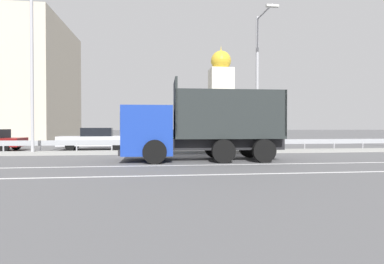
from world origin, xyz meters
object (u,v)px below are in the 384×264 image
object	(u,v)px
street_lamp_1	(31,51)
median_road_sign	(148,131)
street_lamp_2	(258,76)
church_tower	(221,95)
dump_truck	(183,132)
parked_car_4	(96,139)
parked_car_5	(170,139)

from	to	relation	value
street_lamp_1	median_road_sign	bearing A→B (deg)	1.54
street_lamp_2	church_tower	distance (m)	29.93
median_road_sign	church_tower	size ratio (longest dim) A/B	0.17
dump_truck	street_lamp_2	size ratio (longest dim) A/B	0.91
street_lamp_1	church_tower	bearing A→B (deg)	59.71
dump_truck	median_road_sign	world-z (taller)	dump_truck
median_road_sign	church_tower	distance (m)	31.72
street_lamp_1	parked_car_4	distance (m)	6.94
median_road_sign	church_tower	bearing A→B (deg)	69.88
dump_truck	parked_car_4	world-z (taller)	dump_truck
church_tower	parked_car_4	bearing A→B (deg)	-119.43
dump_truck	church_tower	world-z (taller)	church_tower
dump_truck	parked_car_5	bearing A→B (deg)	3.21
street_lamp_2	parked_car_5	bearing A→B (deg)	144.06
median_road_sign	street_lamp_2	bearing A→B (deg)	-2.04
parked_car_5	street_lamp_1	bearing A→B (deg)	111.53
median_road_sign	parked_car_5	size ratio (longest dim) A/B	0.57
median_road_sign	parked_car_4	bearing A→B (deg)	135.85
dump_truck	church_tower	bearing A→B (deg)	-14.04
median_road_sign	street_lamp_1	distance (m)	7.91
street_lamp_2	dump_truck	bearing A→B (deg)	-143.90
dump_truck	median_road_sign	bearing A→B (deg)	25.49
dump_truck	parked_car_4	size ratio (longest dim) A/B	1.53
dump_truck	street_lamp_2	bearing A→B (deg)	-52.75
parked_car_5	street_lamp_2	bearing A→B (deg)	-129.39
street_lamp_2	parked_car_5	world-z (taller)	street_lamp_2
street_lamp_1	parked_car_5	size ratio (longest dim) A/B	2.40
median_road_sign	street_lamp_1	xyz separation A→B (m)	(-6.49, -0.17, 4.52)
street_lamp_2	street_lamp_1	bearing A→B (deg)	179.72
church_tower	parked_car_5	bearing A→B (deg)	-109.78
street_lamp_1	parked_car_4	size ratio (longest dim) A/B	2.16
parked_car_4	dump_truck	bearing A→B (deg)	-147.86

